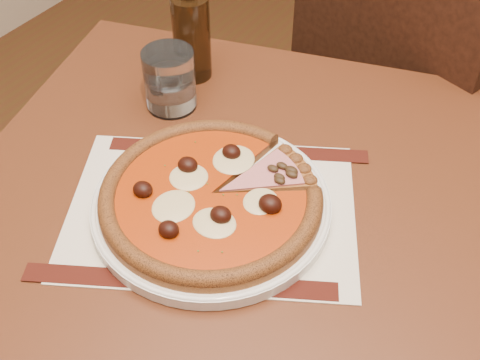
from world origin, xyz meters
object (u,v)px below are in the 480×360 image
at_px(plate, 211,205).
at_px(pizza, 211,195).
at_px(table, 233,248).
at_px(water_glass, 170,80).
at_px(chair_far, 399,102).
at_px(bottle, 191,33).

bearing_deg(plate, pizza, -117.65).
distance_m(table, water_glass, 0.29).
bearing_deg(water_glass, plate, -40.60).
relative_size(chair_far, pizza, 3.07).
bearing_deg(pizza, chair_far, 84.61).
distance_m(table, pizza, 0.14).
distance_m(plate, water_glass, 0.25).
bearing_deg(bottle, water_glass, -78.13).
bearing_deg(table, chair_far, 86.01).
distance_m(chair_far, pizza, 0.70).
height_order(pizza, bottle, bottle).
relative_size(plate, water_glass, 3.25).
height_order(pizza, water_glass, water_glass).
height_order(table, chair_far, chair_far).
xyz_separation_m(plate, water_glass, (-0.19, 0.16, 0.04)).
bearing_deg(pizza, table, 55.81).
xyz_separation_m(plate, bottle, (-0.21, 0.25, 0.07)).
distance_m(plate, pizza, 0.02).
bearing_deg(plate, table, 55.75).
height_order(plate, water_glass, water_glass).
xyz_separation_m(pizza, bottle, (-0.21, 0.25, 0.05)).
relative_size(pizza, water_glass, 3.00).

